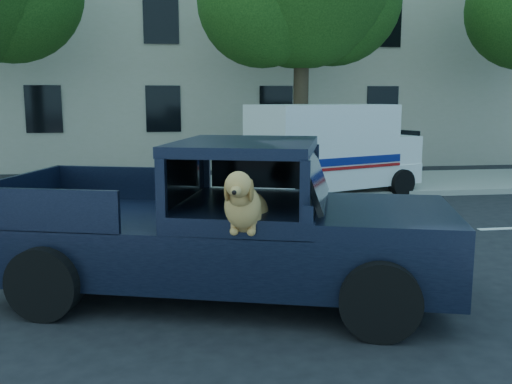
% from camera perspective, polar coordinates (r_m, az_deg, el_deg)
% --- Properties ---
extents(ground, '(120.00, 120.00, 0.00)m').
position_cam_1_polar(ground, '(7.40, -17.46, -11.57)').
color(ground, black).
rests_on(ground, ground).
extents(far_sidewalk, '(60.00, 4.00, 0.15)m').
position_cam_1_polar(far_sidewalk, '(16.27, -12.68, 0.30)').
color(far_sidewalk, gray).
rests_on(far_sidewalk, ground).
extents(lane_stripes, '(21.60, 0.14, 0.01)m').
position_cam_1_polar(lane_stripes, '(10.59, -3.88, -4.74)').
color(lane_stripes, silver).
rests_on(lane_stripes, ground).
extents(building_main, '(26.00, 6.00, 9.00)m').
position_cam_1_polar(building_main, '(23.48, -4.32, 14.08)').
color(building_main, '#BFB29D').
rests_on(building_main, ground).
extents(pickup_truck, '(6.15, 3.85, 2.06)m').
position_cam_1_polar(pickup_truck, '(7.50, -3.86, -5.28)').
color(pickup_truck, black).
rests_on(pickup_truck, ground).
extents(mail_truck, '(4.83, 3.52, 2.41)m').
position_cam_1_polar(mail_truck, '(15.11, 7.50, 3.51)').
color(mail_truck, silver).
rests_on(mail_truck, ground).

